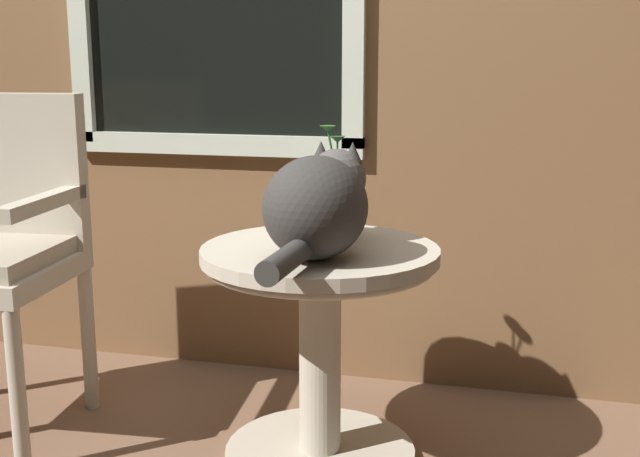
{
  "coord_description": "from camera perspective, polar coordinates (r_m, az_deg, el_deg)",
  "views": [
    {
      "loc": [
        0.77,
        -1.83,
        1.08
      ],
      "look_at": [
        0.27,
        0.13,
        0.65
      ],
      "focal_mm": 44.62,
      "sensor_mm": 36.0,
      "label": 1
    }
  ],
  "objects": [
    {
      "name": "cat",
      "position": [
        1.96,
        -0.1,
        1.8
      ],
      "size": [
        0.27,
        0.63,
        0.27
      ],
      "color": "#33302D",
      "rests_on": "wicker_side_table"
    },
    {
      "name": "wicker_side_table",
      "position": [
        2.14,
        0.0,
        -6.58
      ],
      "size": [
        0.63,
        0.63,
        0.6
      ],
      "color": "#B2A893",
      "rests_on": "ground_plane"
    },
    {
      "name": "pewter_vase_with_ivy",
      "position": [
        2.22,
        1.2,
        1.76
      ],
      "size": [
        0.11,
        0.11,
        0.31
      ],
      "color": "gray",
      "rests_on": "wicker_side_table"
    }
  ]
}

